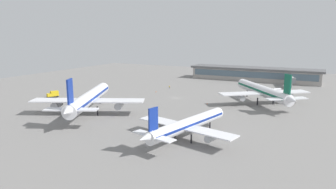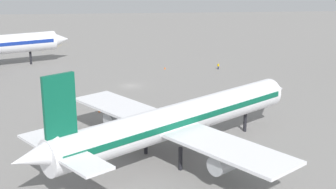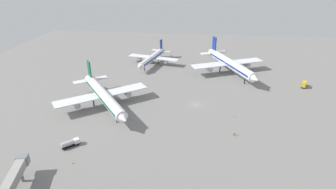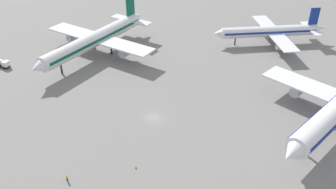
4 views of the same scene
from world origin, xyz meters
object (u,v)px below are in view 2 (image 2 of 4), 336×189
Objects in this scene: catering_truck at (50,39)px; safety_cone_near_gate at (99,111)px; airplane_taxiing at (177,120)px; ground_crew_worker at (218,66)px; safety_cone_far_side at (165,68)px.

catering_truck is 9.81× the size of safety_cone_near_gate.
airplane_taxiing is at bearing 133.31° from catering_truck.
airplane_taxiing is 26.75× the size of ground_crew_worker.
safety_cone_near_gate is at bearing 83.11° from airplane_taxiing.
catering_truck reaches higher than safety_cone_far_side.
ground_crew_worker is 2.78× the size of safety_cone_far_side.
catering_truck is 53.73m from safety_cone_far_side.
safety_cone_near_gate is at bearing 156.21° from safety_cone_far_side.
airplane_taxiing is 103.12m from catering_truck.
catering_truck is 3.52× the size of ground_crew_worker.
airplane_taxiing is 74.46× the size of safety_cone_far_side.
airplane_taxiing reaches higher than safety_cone_near_gate.
safety_cone_near_gate is (22.34, 12.99, -5.54)m from airplane_taxiing.
safety_cone_near_gate is 38.61m from safety_cone_far_side.
catering_truck is at bearing -85.86° from ground_crew_worker.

